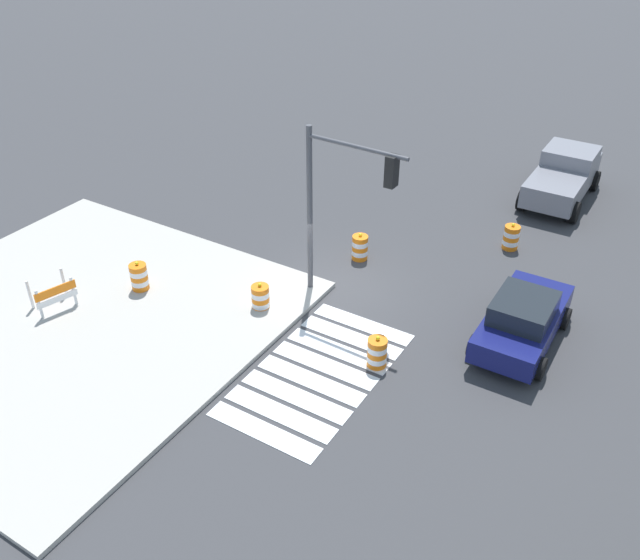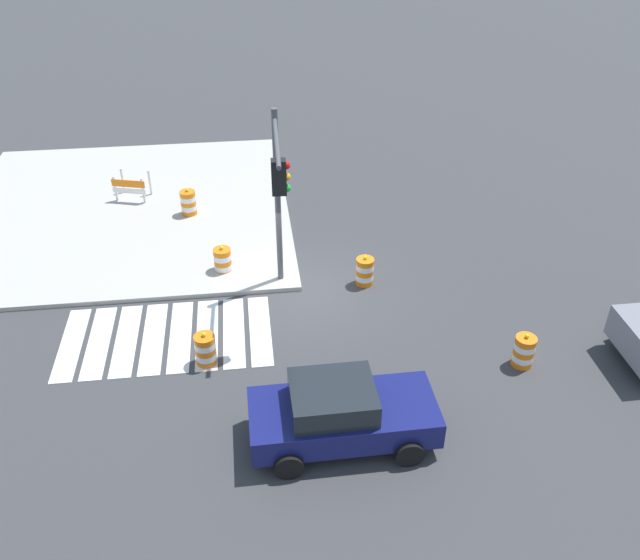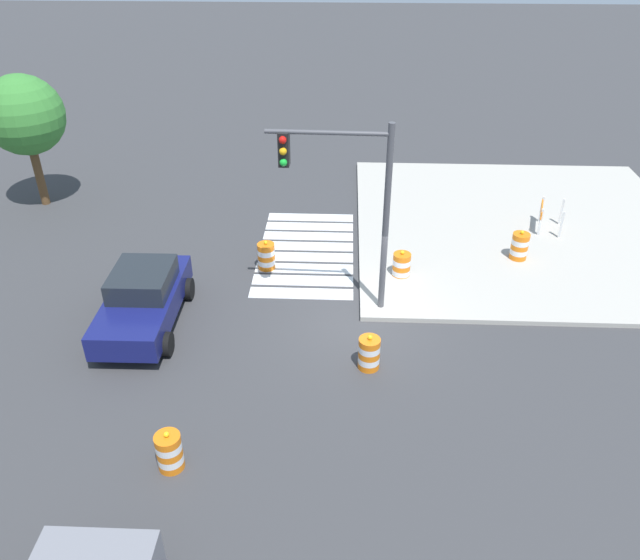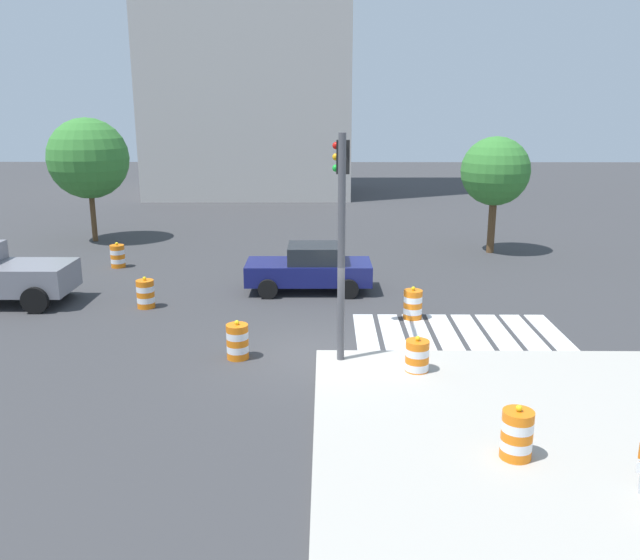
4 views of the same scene
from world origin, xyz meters
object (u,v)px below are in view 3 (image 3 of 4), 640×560
Objects in this scene: traffic_barrel_far_curb at (169,452)px; construction_barricade at (546,214)px; sports_car at (143,299)px; traffic_barrel_on_sidewalk at (520,246)px; traffic_barrel_near_corner at (369,353)px; street_tree_streetside_mid at (24,116)px; traffic_barrel_median_near at (266,256)px; traffic_barrel_median_far at (401,266)px; traffic_light_pole at (345,187)px.

traffic_barrel_far_curb is 15.64m from construction_barricade.
sports_car is 4.23× the size of traffic_barrel_on_sidewalk.
street_tree_streetside_mid reaches higher than traffic_barrel_near_corner.
construction_barricade reaches higher than traffic_barrel_median_near.
sports_car is 3.08× the size of construction_barricade.
traffic_barrel_median_near is 8.32m from traffic_barrel_on_sidewalk.
traffic_barrel_near_corner is 1.00× the size of traffic_barrel_median_far.
traffic_barrel_near_corner is 1.00× the size of traffic_barrel_on_sidewalk.
traffic_barrel_median_near is at bearing 83.96° from traffic_barrel_median_far.
traffic_barrel_median_near is 1.00× the size of traffic_barrel_median_far.
traffic_barrel_near_corner is 16.00m from street_tree_streetside_mid.
construction_barricade reaches higher than traffic_barrel_near_corner.
traffic_barrel_far_curb is at bearing 136.46° from construction_barricade.
sports_car reaches higher than traffic_barrel_on_sidewalk.
traffic_light_pole reaches higher than traffic_barrel_on_sidewalk.
traffic_barrel_on_sidewalk reaches higher than construction_barricade.
traffic_light_pole is at bearing -80.59° from sports_car.
construction_barricade is 19.27m from street_tree_streetside_mid.
street_tree_streetside_mid reaches higher than traffic_barrel_median_far.
sports_car reaches higher than construction_barricade.
traffic_barrel_near_corner is at bearing -146.53° from traffic_barrel_median_near.
traffic_barrel_on_sidewalk reaches higher than traffic_barrel_near_corner.
traffic_barrel_median_far is at bearing -46.21° from traffic_light_pole.
traffic_barrel_far_curb is at bearing -147.60° from street_tree_streetside_mid.
street_tree_streetside_mid is (4.61, 9.32, 3.07)m from traffic_barrel_median_near.
traffic_light_pole is at bearing -131.83° from traffic_barrel_median_near.
traffic_barrel_median_near is at bearing -116.31° from street_tree_streetside_mid.
traffic_barrel_median_far is 14.88m from street_tree_streetside_mid.
traffic_barrel_on_sidewalk is 0.73× the size of construction_barricade.
traffic_barrel_on_sidewalk is at bearing -45.77° from traffic_barrel_far_curb.
sports_car reaches higher than traffic_barrel_near_corner.
traffic_barrel_near_corner is 4.40m from traffic_light_pole.
traffic_barrel_median_far is at bearing 122.74° from construction_barricade.
traffic_barrel_near_corner is 0.20× the size of street_tree_streetside_mid.
construction_barricade is (2.98, -9.68, 0.27)m from traffic_barrel_median_near.
traffic_barrel_far_curb is (-7.90, 5.43, 0.00)m from traffic_barrel_median_far.
traffic_barrel_median_near is 4.36m from traffic_barrel_median_far.
traffic_barrel_on_sidewalk is (9.13, -9.37, 0.15)m from traffic_barrel_far_curb.
sports_car is at bearing 109.95° from traffic_barrel_median_far.
construction_barricade is at bearing -72.91° from traffic_barrel_median_near.
traffic_barrel_median_near is at bearing -7.42° from traffic_barrel_far_curb.
street_tree_streetside_mid is at bearing 32.40° from traffic_barrel_far_curb.
sports_car reaches higher than traffic_barrel_far_curb.
traffic_barrel_far_curb is at bearing 172.58° from traffic_barrel_median_near.
traffic_barrel_far_curb is at bearing 129.09° from traffic_barrel_near_corner.
street_tree_streetside_mid is (5.07, 13.65, 3.07)m from traffic_barrel_median_far.
traffic_barrel_near_corner is at bearing 165.68° from traffic_barrel_median_far.
traffic_barrel_median_far is at bearing -110.35° from street_tree_streetside_mid.
traffic_barrel_median_near is at bearing -44.38° from sports_car.
street_tree_streetside_mid reaches higher than traffic_barrel_far_curb.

